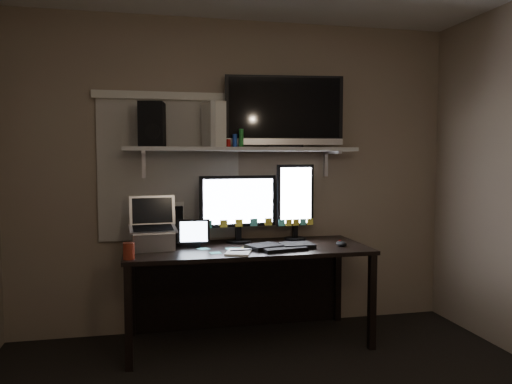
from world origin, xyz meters
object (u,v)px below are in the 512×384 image
object	(u,v)px
keyboard	(281,246)
desk	(244,267)
mouse	(341,244)
tv	(284,112)
monitor_landscape	(238,208)
tablet	(194,233)
cup	(129,251)
game_console	(214,125)
speaker	(152,125)
monitor_portrait	(295,202)
laptop	(153,224)

from	to	relation	value
keyboard	desk	bearing A→B (deg)	124.87
mouse	tv	distance (m)	1.13
monitor_landscape	tv	distance (m)	0.85
tablet	cup	size ratio (longest dim) A/B	2.17
keyboard	tablet	distance (m)	0.66
keyboard	game_console	distance (m)	1.05
desk	speaker	size ratio (longest dim) A/B	5.39
desk	monitor_portrait	xyz separation A→B (m)	(0.45, 0.11, 0.49)
monitor_landscape	tablet	xyz separation A→B (m)	(-0.36, -0.13, -0.17)
game_console	monitor_landscape	bearing A→B (deg)	-5.28
monitor_landscape	tablet	distance (m)	0.42
monitor_portrait	mouse	distance (m)	0.53
mouse	cup	size ratio (longest dim) A/B	1.00
monitor_portrait	desk	bearing A→B (deg)	-172.18
monitor_landscape	speaker	world-z (taller)	speaker
speaker	tablet	bearing A→B (deg)	-18.44
keyboard	game_console	xyz separation A→B (m)	(-0.46, 0.27, 0.90)
tv	speaker	xyz separation A→B (m)	(-1.03, 0.01, -0.11)
cup	tv	distance (m)	1.62
keyboard	tablet	size ratio (longest dim) A/B	2.08
cup	monitor_landscape	bearing A→B (deg)	30.62
monitor_portrait	tablet	world-z (taller)	monitor_portrait
mouse	speaker	size ratio (longest dim) A/B	0.33
cup	game_console	world-z (taller)	game_console
monitor_landscape	keyboard	bearing A→B (deg)	-56.05
tv	laptop	bearing A→B (deg)	-163.46
speaker	cup	bearing A→B (deg)	-100.37
tv	cup	bearing A→B (deg)	-150.69
desk	tv	world-z (taller)	tv
monitor_landscape	laptop	bearing A→B (deg)	-172.27
monitor_landscape	game_console	world-z (taller)	game_console
game_console	laptop	bearing A→B (deg)	-179.05
desk	tablet	distance (m)	0.49
mouse	laptop	world-z (taller)	laptop
tablet	speaker	size ratio (longest dim) A/B	0.72
tablet	game_console	bearing A→B (deg)	35.17
monitor_landscape	game_console	xyz separation A→B (m)	(-0.20, -0.03, 0.65)
monitor_landscape	cup	bearing A→B (deg)	-156.05
monitor_landscape	speaker	bearing A→B (deg)	172.22
monitor_portrait	speaker	size ratio (longest dim) A/B	1.87
desk	tablet	world-z (taller)	tablet
mouse	cup	distance (m)	1.56
mouse	keyboard	bearing A→B (deg)	170.47
monitor_portrait	keyboard	distance (m)	0.49
tv	mouse	bearing A→B (deg)	-37.55
mouse	tablet	size ratio (longest dim) A/B	0.46
speaker	tv	bearing A→B (deg)	7.86
tv	speaker	distance (m)	1.03
laptop	speaker	bearing A→B (deg)	82.87
laptop	speaker	world-z (taller)	speaker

